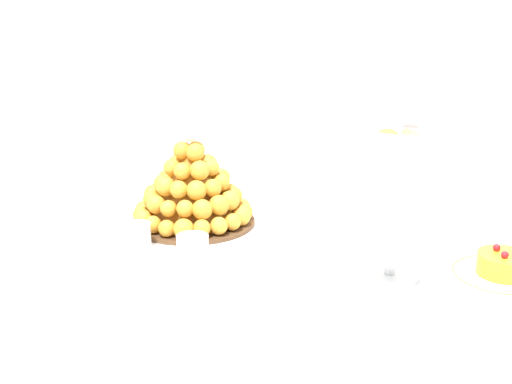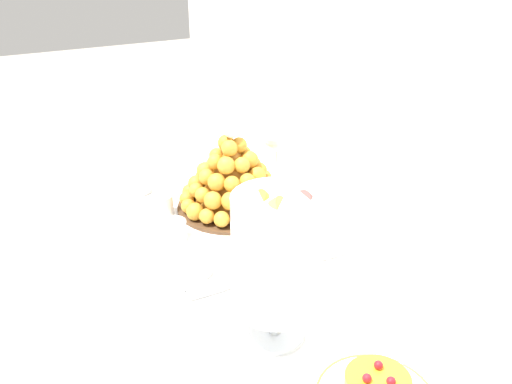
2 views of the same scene
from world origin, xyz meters
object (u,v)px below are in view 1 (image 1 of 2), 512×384
Objects in this scene: dessert_cup_mid_right at (263,254)px; dessert_cup_centre at (193,248)px; dessert_cup_left at (71,231)px; croquembouche at (193,188)px; fruit_tart_plate at (504,269)px; wine_glass at (186,149)px; serving_tray at (190,233)px; macaron_goblet at (395,189)px; dessert_cup_mid_left at (138,236)px.

dessert_cup_centre is at bearing -179.27° from dessert_cup_mid_right.
croquembouche is at bearing 43.10° from dessert_cup_left.
croquembouche is at bearing 174.22° from fruit_tart_plate.
fruit_tart_plate is at bearing 7.82° from dessert_cup_left.
wine_glass reaches higher than fruit_tart_plate.
wine_glass reaches higher than serving_tray.
serving_tray is at bearing -64.38° from wine_glass.
macaron_goblet is at bearing -162.02° from fruit_tart_plate.
serving_tray is 1.97× the size of macaron_goblet.
dessert_cup_left reaches higher than serving_tray.
croquembouche is 1.46× the size of fruit_tart_plate.
wine_glass is (-0.73, 0.24, 0.11)m from fruit_tart_plate.
dessert_cup_mid_left and fruit_tart_plate have the same top height.
dessert_cup_mid_left reaches higher than serving_tray.
wine_glass is (-0.53, 0.30, -0.04)m from macaron_goblet.
croquembouche is at bearing 73.89° from dessert_cup_mid_left.
croquembouche is 1.54× the size of wine_glass.
macaron_goblet is at bearing 13.24° from dessert_cup_mid_right.
macaron_goblet is (0.49, 0.04, 0.13)m from dessert_cup_mid_left.
dessert_cup_left is at bearing -175.44° from macaron_goblet.
wine_glass is at bearing 115.88° from dessert_cup_centre.
croquembouche is at bearing 105.71° from serving_tray.
fruit_tart_plate is 0.78m from wine_glass.
croquembouche reaches higher than dessert_cup_left.
dessert_cup_left is at bearing -136.90° from croquembouche.
wine_glass is (-0.11, 0.22, 0.12)m from serving_tray.
dessert_cup_centre is at bearing -168.08° from fruit_tart_plate.
dessert_cup_left and dessert_cup_mid_left have the same top height.
serving_tray is 0.24m from dessert_cup_mid_right.
fruit_tart_plate is 1.06× the size of wine_glass.
croquembouche reaches higher than serving_tray.
croquembouche is 0.64m from fruit_tart_plate.
dessert_cup_mid_left is at bearing 171.75° from dessert_cup_centre.
croquembouche reaches higher than fruit_tart_plate.
serving_tray is 9.48× the size of dessert_cup_mid_right.
dessert_cup_left is 0.38m from wine_glass.
dessert_cup_mid_right is at bearing -39.59° from croquembouche.
fruit_tart_plate is (0.19, 0.06, -0.15)m from macaron_goblet.
dessert_cup_mid_right is (0.41, -0.00, 0.00)m from dessert_cup_left.
macaron_goblet is (0.44, -0.13, 0.08)m from croquembouche.
fruit_tart_plate is (0.62, -0.01, 0.01)m from serving_tray.
dessert_cup_left is at bearing 179.13° from dessert_cup_centre.
wine_glass is (-0.17, 0.35, 0.10)m from dessert_cup_centre.
dessert_cup_mid_right reaches higher than dessert_cup_centre.
serving_tray is 0.46m from macaron_goblet.
croquembouche is (-0.01, 0.05, 0.08)m from serving_tray.
dessert_cup_mid_right is at bearing 0.73° from dessert_cup_centre.
dessert_cup_left is 0.98× the size of dessert_cup_mid_right.
dessert_cup_centre is 0.57m from fruit_tart_plate.
dessert_cup_mid_left is at bearing 5.71° from dessert_cup_left.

